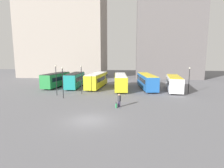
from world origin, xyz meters
name	(u,v)px	position (x,y,z in m)	size (l,w,h in m)	color
ground_plane	(89,120)	(0.00, 0.00, 0.00)	(160.00, 160.00, 0.00)	slate
building_block_left	(63,14)	(-20.23, 44.00, 22.02)	(29.29, 14.15, 44.05)	gray
building_block_right	(169,11)	(15.87, 44.00, 21.96)	(20.56, 11.95, 43.91)	#5B5656
bus_0	(56,80)	(-12.89, 20.44, 1.74)	(3.21, 9.44, 3.22)	#237A38
bus_1	(75,80)	(-8.45, 20.45, 1.76)	(3.14, 9.49, 3.26)	#19847F
bus_2	(97,80)	(-3.53, 21.16, 1.75)	(3.17, 11.49, 3.22)	gold
bus_3	(120,81)	(1.93, 19.71, 1.70)	(3.56, 11.76, 3.12)	gold
bus_4	(147,81)	(7.57, 20.70, 1.71)	(3.83, 11.83, 3.14)	#1E56A3
bus_5	(174,83)	(12.91, 18.97, 1.62)	(3.67, 10.10, 2.98)	silver
traveler	(119,99)	(2.78, 5.52, 1.10)	(0.57, 0.57, 1.85)	#382D4C
suitcase	(116,106)	(2.44, 5.13, 0.31)	(0.24, 0.39, 0.87)	#28844C
lamp_post_0	(81,77)	(-4.88, 13.62, 3.14)	(0.28, 0.28, 5.29)	black
lamp_post_1	(56,78)	(-8.90, 11.72, 3.20)	(0.28, 0.28, 5.40)	black
lamp_post_2	(63,80)	(-6.85, 9.69, 3.07)	(0.28, 0.28, 5.16)	black
lamp_post_3	(189,78)	(14.96, 16.19, 2.95)	(0.28, 0.28, 4.93)	black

